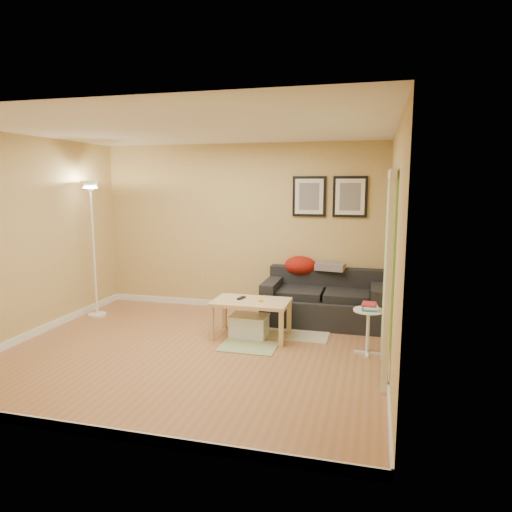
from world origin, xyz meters
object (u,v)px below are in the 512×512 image
Objects in this scene: coffee_table at (251,319)px; storage_bin at (249,326)px; sofa at (324,297)px; side_table at (368,332)px; floor_lamp at (94,253)px; book_stack at (370,306)px.

coffee_table is 2.03× the size of storage_bin.
side_table is at bearing -59.84° from sofa.
side_table is (1.51, -0.23, 0.12)m from storage_bin.
side_table reaches higher than coffee_table.
storage_bin is 2.66m from floor_lamp.
sofa reaches higher than book_stack.
book_stack is at bearing -7.36° from coffee_table.
sofa is 7.20× the size of book_stack.
book_stack is 4.09m from floor_lamp.
floor_lamp reaches higher than sofa.
book_stack is at bearing -8.44° from storage_bin.
sofa is 3.14× the size of side_table.
sofa is 1.25m from storage_bin.
storage_bin is (-0.87, -0.87, -0.23)m from sofa.
coffee_table is 0.48× the size of floor_lamp.
sofa is at bearing 140.98° from book_stack.
storage_bin is 1.60m from book_stack.
coffee_table is 2.66m from floor_lamp.
floor_lamp is (-4.03, 0.59, 0.39)m from book_stack.
coffee_table is 1.51m from side_table.
storage_bin is 2.05× the size of book_stack.
book_stack reaches higher than coffee_table.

